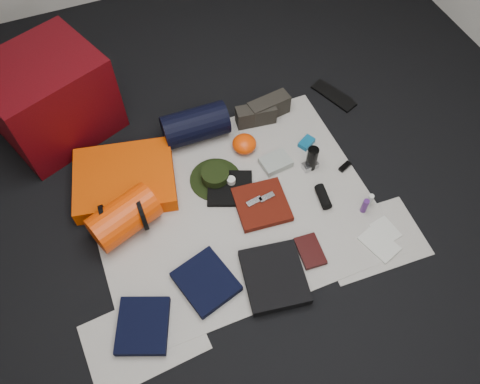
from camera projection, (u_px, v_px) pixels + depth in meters
name	position (u px, v px, depth m)	size (l,w,h in m)	color
floor	(233.00, 207.00, 2.78)	(4.50, 4.50, 0.02)	black
newspaper_mat	(233.00, 206.00, 2.77)	(1.60, 1.30, 0.01)	beige
newspaper_sheet_front_left	(144.00, 337.00, 2.35)	(0.58, 0.40, 0.00)	beige
newspaper_sheet_front_right	(371.00, 239.00, 2.65)	(0.58, 0.40, 0.00)	beige
red_cabinet	(50.00, 98.00, 2.87)	(0.66, 0.55, 0.55)	#4F050B
sleeping_pad	(125.00, 179.00, 2.81)	(0.59, 0.48, 0.11)	#E44602
stuff_sack	(124.00, 217.00, 2.60)	(0.22, 0.22, 0.38)	#E63B03
sack_strap_left	(106.00, 223.00, 2.58)	(0.22, 0.22, 0.03)	black
sack_strap_right	(141.00, 212.00, 2.62)	(0.22, 0.22, 0.03)	black
navy_duffel	(195.00, 125.00, 2.96)	(0.22, 0.22, 0.41)	black
boonie_brim	(215.00, 179.00, 2.87)	(0.32, 0.32, 0.01)	black
boonie_crown	(215.00, 175.00, 2.83)	(0.17, 0.17, 0.07)	black
hiking_boot_left	(256.00, 115.00, 3.07)	(0.26, 0.10, 0.13)	#292620
hiking_boot_right	(269.00, 108.00, 3.10)	(0.28, 0.10, 0.14)	#292620
flip_flop_left	(336.00, 97.00, 3.24)	(0.11, 0.29, 0.02)	black
flip_flop_right	(331.00, 93.00, 3.26)	(0.11, 0.28, 0.02)	black
trousers_navy_a	(143.00, 326.00, 2.36)	(0.25, 0.29, 0.05)	black
trousers_navy_b	(206.00, 282.00, 2.48)	(0.27, 0.30, 0.05)	black
trousers_charcoal	(274.00, 277.00, 2.50)	(0.32, 0.36, 0.06)	black
black_tshirt	(230.00, 188.00, 2.82)	(0.27, 0.25, 0.03)	black
red_shirt	(262.00, 204.00, 2.75)	(0.30, 0.30, 0.04)	#501208
orange_stuff_sack	(244.00, 144.00, 2.96)	(0.15, 0.15, 0.10)	#E63B03
first_aid_pouch	(276.00, 162.00, 2.91)	(0.18, 0.14, 0.05)	gray
water_bottle	(312.00, 158.00, 2.85)	(0.07, 0.07, 0.17)	black
speaker	(323.00, 197.00, 2.77)	(0.06, 0.06, 0.15)	black
compact_camera	(310.00, 165.00, 2.90)	(0.10, 0.06, 0.04)	#AFAFB4
cyan_case	(306.00, 143.00, 3.00)	(0.10, 0.07, 0.03)	#0D5882
toiletry_purple	(365.00, 206.00, 2.71)	(0.04, 0.04, 0.11)	#492067
toiletry_clear	(370.00, 200.00, 2.73)	(0.03, 0.03, 0.09)	silver
paperback_book	(310.00, 251.00, 2.59)	(0.13, 0.19, 0.03)	black
map_booklet	(379.00, 244.00, 2.63)	(0.14, 0.21, 0.01)	beige
map_printout	(385.00, 230.00, 2.68)	(0.12, 0.15, 0.01)	beige
sunglasses	(345.00, 167.00, 2.91)	(0.09, 0.03, 0.02)	black
key_cluster	(143.00, 322.00, 2.39)	(0.07, 0.07, 0.01)	#AFAFB4
tape_roll	(231.00, 181.00, 2.81)	(0.05, 0.05, 0.04)	silver
energy_bar_a	(254.00, 202.00, 2.73)	(0.10, 0.04, 0.01)	#AFAFB4
energy_bar_b	(267.00, 197.00, 2.74)	(0.10, 0.04, 0.01)	#AFAFB4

